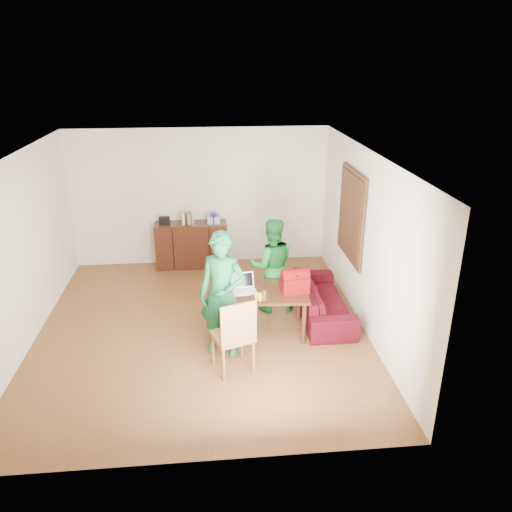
{
  "coord_description": "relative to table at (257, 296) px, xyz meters",
  "views": [
    {
      "loc": [
        0.18,
        -6.83,
        3.98
      ],
      "look_at": [
        0.84,
        0.02,
        1.18
      ],
      "focal_mm": 35.0,
      "sensor_mm": 36.0,
      "label": 1
    }
  ],
  "objects": [
    {
      "name": "sofa",
      "position": [
        1.11,
        0.45,
        -0.34
      ],
      "size": [
        0.74,
        1.89,
        0.55
      ],
      "primitive_type": "imported",
      "rotation": [
        0.0,
        0.0,
        1.57
      ],
      "color": "#370710",
      "rests_on": "ground"
    },
    {
      "name": "chair",
      "position": [
        -0.41,
        -0.94,
        -0.3
      ],
      "size": [
        0.62,
        0.6,
        1.08
      ],
      "rotation": [
        0.0,
        0.0,
        0.33
      ],
      "color": "brown",
      "rests_on": "ground"
    },
    {
      "name": "person_near",
      "position": [
        -0.53,
        -0.49,
        0.29
      ],
      "size": [
        0.77,
        0.63,
        1.81
      ],
      "primitive_type": "imported",
      "rotation": [
        0.0,
        0.0,
        -0.35
      ],
      "color": "#156134",
      "rests_on": "ground"
    },
    {
      "name": "laptop",
      "position": [
        -0.19,
        -0.02,
        0.13
      ],
      "size": [
        0.37,
        0.28,
        0.24
      ],
      "rotation": [
        0.0,
        0.0,
        0.13
      ],
      "color": "white",
      "rests_on": "table"
    },
    {
      "name": "person_far",
      "position": [
        0.3,
        0.73,
        0.17
      ],
      "size": [
        0.79,
        0.62,
        1.58
      ],
      "primitive_type": "imported",
      "rotation": [
        0.0,
        0.0,
        3.17
      ],
      "color": "#145D20",
      "rests_on": "ground"
    },
    {
      "name": "bananas",
      "position": [
        -0.02,
        -0.35,
        0.11
      ],
      "size": [
        0.16,
        0.13,
        0.05
      ],
      "primitive_type": null,
      "rotation": [
        0.0,
        0.0,
        0.32
      ],
      "color": "gold",
      "rests_on": "table"
    },
    {
      "name": "red_bag",
      "position": [
        0.55,
        -0.1,
        0.23
      ],
      "size": [
        0.42,
        0.27,
        0.29
      ],
      "primitive_type": "cube",
      "rotation": [
        0.0,
        0.0,
        0.11
      ],
      "color": "#6A0708",
      "rests_on": "table"
    },
    {
      "name": "bottle",
      "position": [
        0.06,
        -0.32,
        0.18
      ],
      "size": [
        0.07,
        0.07,
        0.18
      ],
      "primitive_type": "cylinder",
      "rotation": [
        0.0,
        0.0,
        0.23
      ],
      "color": "#593B14",
      "rests_on": "table"
    },
    {
      "name": "table",
      "position": [
        0.0,
        0.0,
        0.0
      ],
      "size": [
        1.55,
        0.94,
        0.7
      ],
      "rotation": [
        0.0,
        0.0,
        -0.07
      ],
      "color": "black",
      "rests_on": "ground"
    },
    {
      "name": "room",
      "position": [
        -0.83,
        0.31,
        0.69
      ],
      "size": [
        5.2,
        5.7,
        2.9
      ],
      "color": "#4B2112",
      "rests_on": "ground"
    }
  ]
}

